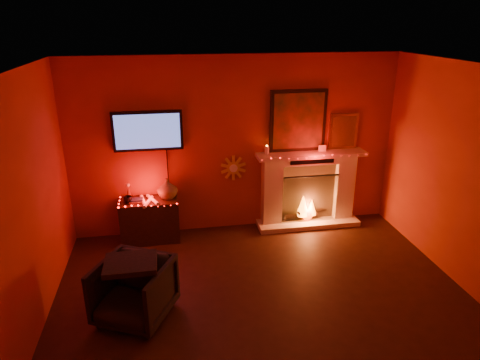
% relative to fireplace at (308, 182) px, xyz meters
% --- Properties ---
extents(room, '(5.00, 5.00, 5.00)m').
position_rel_fireplace_xyz_m(room, '(-1.14, -2.39, 0.63)').
color(room, black).
rests_on(room, ground).
extents(floor, '(5.00, 5.00, 0.00)m').
position_rel_fireplace_xyz_m(floor, '(-1.14, -2.39, -0.72)').
color(floor, black).
rests_on(floor, ground).
extents(fireplace, '(1.72, 0.40, 2.18)m').
position_rel_fireplace_xyz_m(fireplace, '(0.00, 0.00, 0.00)').
color(fireplace, beige).
rests_on(fireplace, floor).
extents(tv, '(1.00, 0.07, 1.24)m').
position_rel_fireplace_xyz_m(tv, '(-2.44, 0.06, 0.92)').
color(tv, black).
rests_on(tv, room).
extents(sunburst_clock, '(0.40, 0.03, 0.40)m').
position_rel_fireplace_xyz_m(sunburst_clock, '(-1.19, 0.09, 0.28)').
color(sunburst_clock, gold).
rests_on(sunburst_clock, room).
extents(console_table, '(0.86, 0.52, 0.96)m').
position_rel_fireplace_xyz_m(console_table, '(-2.48, -0.13, -0.34)').
color(console_table, black).
rests_on(console_table, floor).
extents(armchair, '(1.02, 1.02, 0.70)m').
position_rel_fireplace_xyz_m(armchair, '(-2.64, -1.95, -0.37)').
color(armchair, black).
rests_on(armchair, floor).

